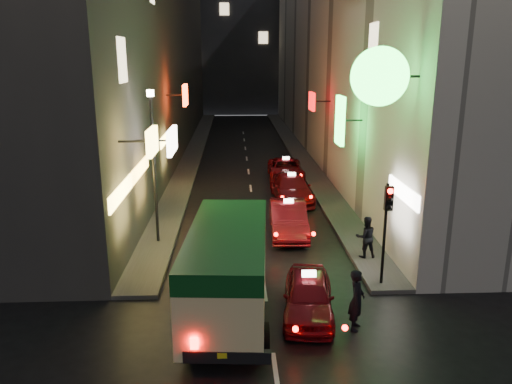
{
  "coord_description": "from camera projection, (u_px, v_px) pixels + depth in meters",
  "views": [
    {
      "loc": [
        -0.98,
        -6.83,
        7.62
      ],
      "look_at": [
        -0.09,
        13.0,
        2.22
      ],
      "focal_mm": 35.0,
      "sensor_mm": 36.0,
      "label": 1
    }
  ],
  "objects": [
    {
      "name": "building_left",
      "position": [
        142.0,
        38.0,
        38.68
      ],
      "size": [
        7.58,
        52.0,
        18.0
      ],
      "color": "#353230",
      "rests_on": "ground"
    },
    {
      "name": "building_right",
      "position": [
        346.0,
        38.0,
        39.38
      ],
      "size": [
        8.23,
        52.0,
        18.0
      ],
      "color": "beige",
      "rests_on": "ground"
    },
    {
      "name": "building_far",
      "position": [
        240.0,
        31.0,
        69.36
      ],
      "size": [
        30.0,
        10.0,
        22.0
      ],
      "primitive_type": "cube",
      "color": "#323237",
      "rests_on": "ground"
    },
    {
      "name": "sidewalk_left",
      "position": [
        194.0,
        151.0,
        41.19
      ],
      "size": [
        1.5,
        52.0,
        0.15
      ],
      "primitive_type": "cube",
      "color": "#4A4845",
      "rests_on": "ground"
    },
    {
      "name": "sidewalk_right",
      "position": [
        297.0,
        150.0,
        41.56
      ],
      "size": [
        1.5,
        52.0,
        0.15
      ],
      "primitive_type": "cube",
      "color": "#4A4845",
      "rests_on": "ground"
    },
    {
      "name": "minibus",
      "position": [
        228.0,
        261.0,
        14.85
      ],
      "size": [
        2.65,
        6.48,
        2.73
      ],
      "color": "#F8E29B",
      "rests_on": "ground"
    },
    {
      "name": "taxi_near",
      "position": [
        308.0,
        292.0,
        15.05
      ],
      "size": [
        2.49,
        4.83,
        1.64
      ],
      "color": "maroon",
      "rests_on": "ground"
    },
    {
      "name": "taxi_second",
      "position": [
        288.0,
        216.0,
        21.94
      ],
      "size": [
        2.33,
        5.35,
        1.85
      ],
      "color": "maroon",
      "rests_on": "ground"
    },
    {
      "name": "taxi_third",
      "position": [
        291.0,
        186.0,
        27.16
      ],
      "size": [
        2.38,
        5.19,
        1.79
      ],
      "color": "maroon",
      "rests_on": "ground"
    },
    {
      "name": "taxi_far",
      "position": [
        286.0,
        168.0,
        31.8
      ],
      "size": [
        2.07,
        4.83,
        1.69
      ],
      "color": "maroon",
      "rests_on": "ground"
    },
    {
      "name": "pedestrian_crossing",
      "position": [
        357.0,
        296.0,
        14.2
      ],
      "size": [
        0.66,
        0.79,
        2.06
      ],
      "primitive_type": "imported",
      "rotation": [
        0.0,
        0.0,
        1.19
      ],
      "color": "black",
      "rests_on": "ground"
    },
    {
      "name": "pedestrian_sidewalk",
      "position": [
        366.0,
        234.0,
        19.01
      ],
      "size": [
        0.72,
        0.48,
        1.85
      ],
      "primitive_type": "imported",
      "rotation": [
        0.0,
        0.0,
        3.2
      ],
      "color": "black",
      "rests_on": "sidewalk_right"
    },
    {
      "name": "traffic_light",
      "position": [
        387.0,
        213.0,
        16.26
      ],
      "size": [
        0.26,
        0.43,
        3.5
      ],
      "color": "black",
      "rests_on": "sidewalk_right"
    },
    {
      "name": "lamp_post",
      "position": [
        154.0,
        157.0,
        20.0
      ],
      "size": [
        0.28,
        0.28,
        6.22
      ],
      "color": "black",
      "rests_on": "sidewalk_left"
    }
  ]
}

